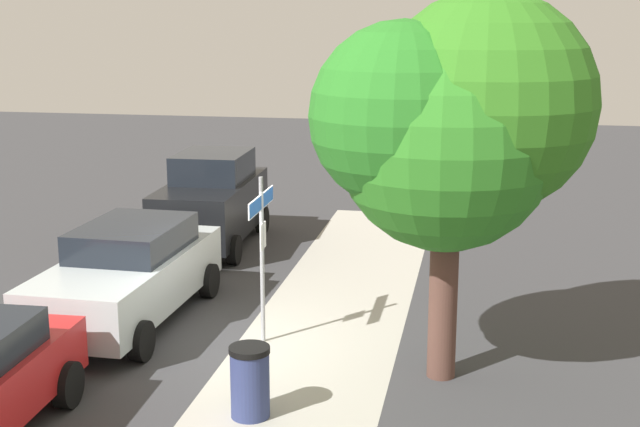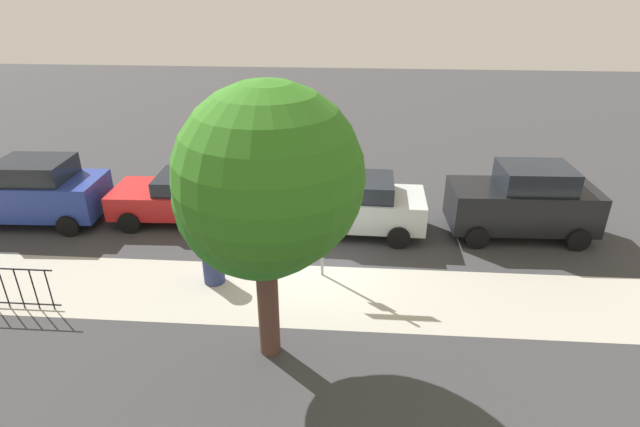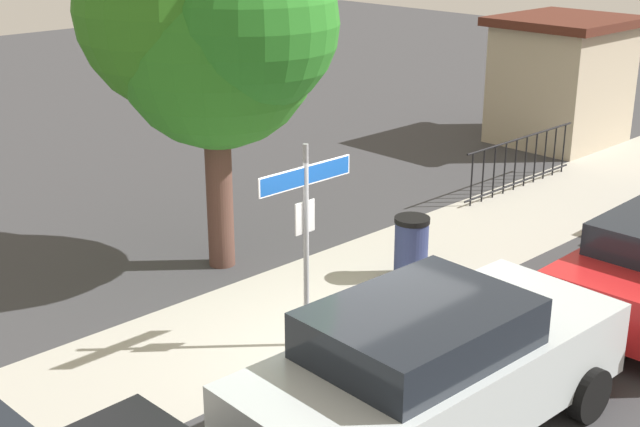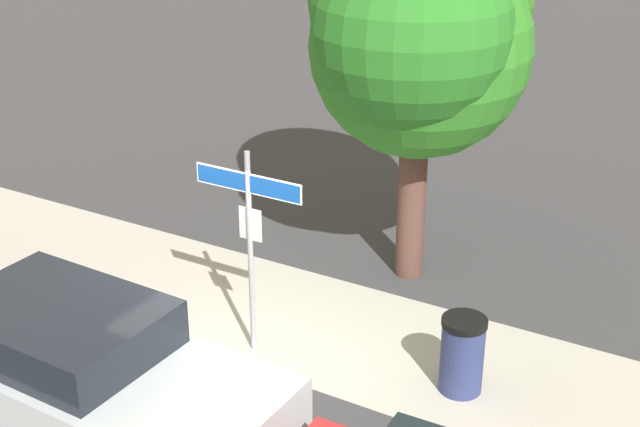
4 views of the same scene
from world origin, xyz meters
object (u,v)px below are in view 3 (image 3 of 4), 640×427
(shade_tree, at_px, (209,27))
(utility_shed, at_px, (561,79))
(street_sign, at_px, (306,211))
(car_silver, at_px, (432,370))
(trash_bin, at_px, (411,247))

(shade_tree, xyz_separation_m, utility_shed, (10.62, 0.44, -2.25))
(street_sign, bearing_deg, car_silver, -101.87)
(street_sign, height_order, trash_bin, street_sign)
(car_silver, height_order, trash_bin, car_silver)
(car_silver, xyz_separation_m, trash_bin, (3.19, 3.01, -0.37))
(street_sign, relative_size, shade_tree, 0.49)
(street_sign, bearing_deg, shade_tree, 74.43)
(shade_tree, bearing_deg, street_sign, -105.57)
(street_sign, bearing_deg, trash_bin, 10.61)
(trash_bin, bearing_deg, car_silver, -136.67)
(street_sign, xyz_separation_m, trash_bin, (2.66, 0.50, -1.38))
(shade_tree, relative_size, utility_shed, 1.80)
(utility_shed, bearing_deg, shade_tree, -177.60)
(car_silver, bearing_deg, shade_tree, 77.63)
(car_silver, distance_m, trash_bin, 4.40)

